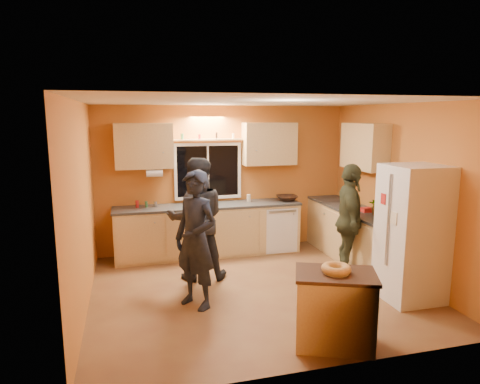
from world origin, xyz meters
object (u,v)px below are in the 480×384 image
object	(u,v)px
island	(335,309)
person_left	(196,240)
person_center	(197,219)
refrigerator	(412,233)
person_right	(349,221)

from	to	relation	value
island	person_left	bearing A→B (deg)	156.09
person_center	refrigerator	bearing A→B (deg)	157.70
person_left	refrigerator	bearing A→B (deg)	42.15
refrigerator	person_right	world-z (taller)	refrigerator
island	person_left	xyz separation A→B (m)	(-1.26, 1.32, 0.47)
island	person_right	bearing A→B (deg)	79.84
island	person_right	distance (m)	2.15
person_center	island	bearing A→B (deg)	122.44
refrigerator	person_right	distance (m)	1.02
refrigerator	person_center	xyz separation A→B (m)	(-2.62, 1.46, 0.01)
island	refrigerator	bearing A→B (deg)	50.87
island	person_left	world-z (taller)	person_left
refrigerator	person_left	size ratio (longest dim) A/B	1.02
island	person_left	distance (m)	1.89
refrigerator	person_right	xyz separation A→B (m)	(-0.39, 0.94, -0.04)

